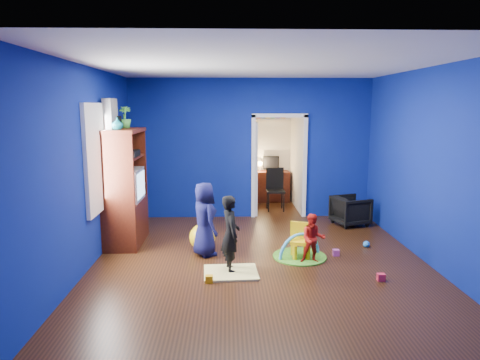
{
  "coord_description": "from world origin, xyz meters",
  "views": [
    {
      "loc": [
        -0.5,
        -6.12,
        2.32
      ],
      "look_at": [
        -0.29,
        0.4,
        1.2
      ],
      "focal_mm": 32.0,
      "sensor_mm": 36.0,
      "label": 1
    }
  ],
  "objects_px": {
    "child_navy": "(204,219)",
    "tv_armoire": "(125,187)",
    "hopper_ball": "(202,237)",
    "child_black": "(231,234)",
    "play_mat": "(299,256)",
    "vase": "(117,124)",
    "armchair": "(351,211)",
    "folding_chair": "(276,190)",
    "kid_chair": "(300,243)",
    "toddler_red": "(313,239)",
    "study_desk": "(271,186)",
    "crt_tv": "(127,185)"
  },
  "relations": [
    {
      "from": "child_navy",
      "to": "tv_armoire",
      "type": "height_order",
      "value": "tv_armoire"
    },
    {
      "from": "tv_armoire",
      "to": "hopper_ball",
      "type": "height_order",
      "value": "tv_armoire"
    },
    {
      "from": "hopper_ball",
      "to": "child_black",
      "type": "bearing_deg",
      "value": -64.22
    },
    {
      "from": "play_mat",
      "to": "vase",
      "type": "bearing_deg",
      "value": 170.2
    },
    {
      "from": "child_navy",
      "to": "hopper_ball",
      "type": "distance_m",
      "value": 0.45
    },
    {
      "from": "child_navy",
      "to": "tv_armoire",
      "type": "distance_m",
      "value": 1.56
    },
    {
      "from": "armchair",
      "to": "tv_armoire",
      "type": "xyz_separation_m",
      "value": [
        -4.17,
        -1.03,
        0.69
      ]
    },
    {
      "from": "child_navy",
      "to": "folding_chair",
      "type": "relative_size",
      "value": 1.27
    },
    {
      "from": "child_navy",
      "to": "kid_chair",
      "type": "xyz_separation_m",
      "value": [
        1.48,
        -0.2,
        -0.33
      ]
    },
    {
      "from": "armchair",
      "to": "kid_chair",
      "type": "relative_size",
      "value": 1.27
    },
    {
      "from": "hopper_ball",
      "to": "toddler_red",
      "type": "bearing_deg",
      "value": -21.24
    },
    {
      "from": "child_navy",
      "to": "child_black",
      "type": "bearing_deg",
      "value": -176.61
    },
    {
      "from": "vase",
      "to": "folding_chair",
      "type": "distance_m",
      "value": 4.14
    },
    {
      "from": "toddler_red",
      "to": "hopper_ball",
      "type": "xyz_separation_m",
      "value": [
        -1.68,
        0.65,
        -0.16
      ]
    },
    {
      "from": "armchair",
      "to": "child_black",
      "type": "bearing_deg",
      "value": 116.96
    },
    {
      "from": "play_mat",
      "to": "study_desk",
      "type": "xyz_separation_m",
      "value": [
        -0.03,
        4.03,
        0.36
      ]
    },
    {
      "from": "child_black",
      "to": "play_mat",
      "type": "height_order",
      "value": "child_black"
    },
    {
      "from": "child_black",
      "to": "toddler_red",
      "type": "distance_m",
      "value": 1.28
    },
    {
      "from": "folding_chair",
      "to": "hopper_ball",
      "type": "bearing_deg",
      "value": -119.31
    },
    {
      "from": "crt_tv",
      "to": "kid_chair",
      "type": "xyz_separation_m",
      "value": [
        2.81,
        -0.85,
        -0.77
      ]
    },
    {
      "from": "toddler_red",
      "to": "crt_tv",
      "type": "height_order",
      "value": "crt_tv"
    },
    {
      "from": "study_desk",
      "to": "folding_chair",
      "type": "bearing_deg",
      "value": -90.0
    },
    {
      "from": "toddler_red",
      "to": "play_mat",
      "type": "bearing_deg",
      "value": 125.87
    },
    {
      "from": "study_desk",
      "to": "folding_chair",
      "type": "relative_size",
      "value": 0.96
    },
    {
      "from": "toddler_red",
      "to": "folding_chair",
      "type": "height_order",
      "value": "folding_chair"
    },
    {
      "from": "toddler_red",
      "to": "child_navy",
      "type": "bearing_deg",
      "value": 171.33
    },
    {
      "from": "toddler_red",
      "to": "folding_chair",
      "type": "xyz_separation_m",
      "value": [
        -0.18,
        3.33,
        0.08
      ]
    },
    {
      "from": "hopper_ball",
      "to": "tv_armoire",
      "type": "bearing_deg",
      "value": 163.46
    },
    {
      "from": "hopper_ball",
      "to": "child_navy",
      "type": "bearing_deg",
      "value": -78.69
    },
    {
      "from": "vase",
      "to": "crt_tv",
      "type": "xyz_separation_m",
      "value": [
        0.04,
        0.3,
        -1.04
      ]
    },
    {
      "from": "child_black",
      "to": "vase",
      "type": "xyz_separation_m",
      "value": [
        -1.77,
        1.03,
        1.5
      ]
    },
    {
      "from": "hopper_ball",
      "to": "study_desk",
      "type": "distance_m",
      "value": 3.93
    },
    {
      "from": "child_navy",
      "to": "study_desk",
      "type": "xyz_separation_m",
      "value": [
        1.45,
        3.88,
        -0.21
      ]
    },
    {
      "from": "child_navy",
      "to": "play_mat",
      "type": "relative_size",
      "value": 1.4
    },
    {
      "from": "kid_chair",
      "to": "study_desk",
      "type": "bearing_deg",
      "value": 109.18
    },
    {
      "from": "child_black",
      "to": "toddler_red",
      "type": "bearing_deg",
      "value": -89.11
    },
    {
      "from": "study_desk",
      "to": "child_black",
      "type": "bearing_deg",
      "value": -102.92
    },
    {
      "from": "play_mat",
      "to": "toddler_red",
      "type": "bearing_deg",
      "value": -59.37
    },
    {
      "from": "child_navy",
      "to": "crt_tv",
      "type": "height_order",
      "value": "crt_tv"
    },
    {
      "from": "kid_chair",
      "to": "study_desk",
      "type": "height_order",
      "value": "study_desk"
    },
    {
      "from": "tv_armoire",
      "to": "folding_chair",
      "type": "xyz_separation_m",
      "value": [
        2.82,
        2.28,
        -0.52
      ]
    },
    {
      "from": "child_navy",
      "to": "play_mat",
      "type": "distance_m",
      "value": 1.6
    },
    {
      "from": "child_black",
      "to": "study_desk",
      "type": "height_order",
      "value": "child_black"
    },
    {
      "from": "vase",
      "to": "study_desk",
      "type": "relative_size",
      "value": 0.22
    },
    {
      "from": "armchair",
      "to": "crt_tv",
      "type": "distance_m",
      "value": 4.32
    },
    {
      "from": "armchair",
      "to": "child_navy",
      "type": "relative_size",
      "value": 0.55
    },
    {
      "from": "armchair",
      "to": "vase",
      "type": "height_order",
      "value": "vase"
    },
    {
      "from": "vase",
      "to": "tv_armoire",
      "type": "xyz_separation_m",
      "value": [
        0.0,
        0.3,
        -1.08
      ]
    },
    {
      "from": "child_navy",
      "to": "play_mat",
      "type": "height_order",
      "value": "child_navy"
    },
    {
      "from": "folding_chair",
      "to": "study_desk",
      "type": "bearing_deg",
      "value": 90.0
    }
  ]
}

